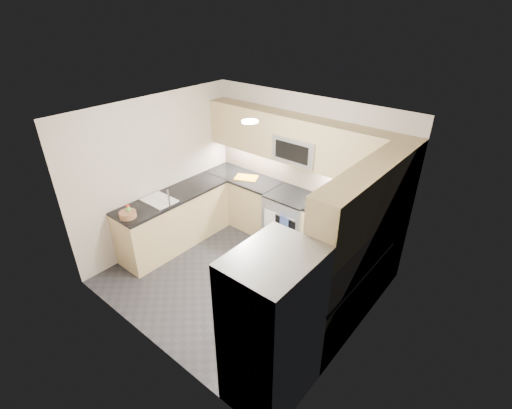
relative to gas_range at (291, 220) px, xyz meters
name	(u,v)px	position (x,y,z in m)	size (l,w,h in m)	color
floor	(241,279)	(0.00, -1.28, -0.46)	(3.60, 3.20, 0.00)	#26262C
ceiling	(237,117)	(0.00, -1.28, 2.04)	(3.60, 3.20, 0.02)	beige
wall_back	(304,171)	(0.00, 0.32, 0.79)	(3.60, 0.02, 2.50)	beige
wall_front	(141,264)	(0.00, -2.88, 0.79)	(3.60, 0.02, 2.50)	beige
wall_left	(158,173)	(-1.80, -1.28, 0.79)	(0.02, 3.20, 2.50)	beige
wall_right	(362,259)	(1.80, -1.28, 0.79)	(0.02, 3.20, 2.50)	beige
base_cab_back_left	(244,200)	(-1.09, 0.02, -0.01)	(1.42, 0.60, 0.90)	tan
base_cab_back_right	(349,243)	(1.09, 0.02, -0.01)	(1.42, 0.60, 0.90)	tan
base_cab_right	(337,295)	(1.50, -1.12, -0.01)	(0.60, 1.70, 0.90)	tan
base_cab_peninsula	(175,221)	(-1.50, -1.28, -0.01)	(0.60, 2.00, 0.90)	tan
countertop_back_left	(243,177)	(-1.09, 0.02, 0.47)	(1.42, 0.63, 0.04)	black
countertop_back_right	(353,217)	(1.09, 0.02, 0.47)	(1.42, 0.63, 0.04)	black
countertop_right	(341,266)	(1.50, -1.12, 0.47)	(0.63, 1.70, 0.04)	black
countertop_peninsula	(172,196)	(-1.50, -1.28, 0.47)	(0.63, 2.00, 0.04)	black
upper_cab_back	(300,141)	(0.00, 0.15, 1.37)	(3.60, 0.35, 0.75)	tan
upper_cab_right	(366,199)	(1.62, -1.00, 1.37)	(0.35, 1.95, 0.75)	tan
backsplash_back	(304,174)	(0.00, 0.32, 0.74)	(3.60, 0.01, 0.51)	#C8AE90
backsplash_right	(378,245)	(1.80, -0.82, 0.74)	(0.01, 2.30, 0.51)	#C8AE90
gas_range	(291,220)	(0.00, 0.00, 0.00)	(0.76, 0.65, 0.91)	#9DA0A5
range_cooktop	(292,196)	(0.00, 0.00, 0.46)	(0.76, 0.65, 0.03)	black
oven_door_glass	(279,228)	(0.00, -0.33, -0.01)	(0.62, 0.02, 0.45)	black
oven_handle	(279,214)	(0.00, -0.35, 0.26)	(0.02, 0.02, 0.60)	#B2B5BA
microwave	(299,149)	(0.00, 0.12, 1.24)	(0.76, 0.40, 0.40)	#A3A4AB
microwave_door	(291,152)	(0.00, -0.08, 1.24)	(0.60, 0.01, 0.28)	black
refrigerator	(272,329)	(1.45, -2.43, 0.45)	(0.70, 0.90, 1.80)	#929599
fridge_handle_left	(232,318)	(1.08, -2.61, 0.49)	(0.02, 0.02, 1.20)	#B2B5BA
fridge_handle_right	(255,299)	(1.08, -2.25, 0.49)	(0.02, 0.02, 1.20)	#B2B5BA
sink_basin	(160,204)	(-1.50, -1.53, 0.42)	(0.52, 0.38, 0.16)	white
faucet	(169,198)	(-1.24, -1.53, 0.62)	(0.03, 0.03, 0.28)	silver
utensil_bowl	(380,221)	(1.49, 0.02, 0.55)	(0.24, 0.24, 0.14)	#66AF4B
cutting_board	(246,178)	(-1.00, 0.01, 0.49)	(0.40, 0.28, 0.01)	orange
fruit_basket	(128,215)	(-1.44, -2.13, 0.53)	(0.25, 0.25, 0.09)	#9F6B4A
fruit_apple	(128,206)	(-1.54, -2.05, 0.60)	(0.06, 0.06, 0.06)	red
fruit_pear	(129,209)	(-1.45, -2.10, 0.60)	(0.07, 0.07, 0.07)	#5CB74E
dish_towel_check	(270,220)	(-0.17, -0.37, 0.10)	(0.20, 0.02, 0.38)	white
dish_towel_blue	(284,226)	(0.12, -0.37, 0.10)	(0.21, 0.02, 0.39)	#374D99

